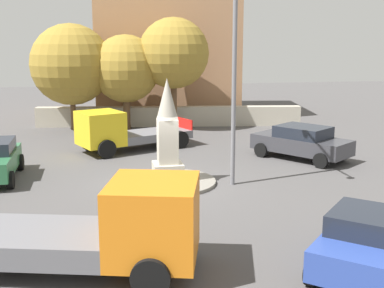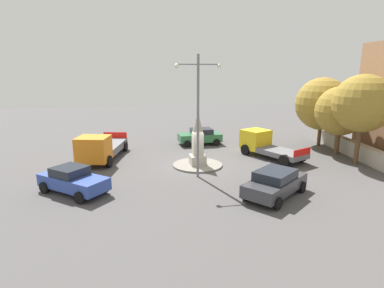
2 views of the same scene
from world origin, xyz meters
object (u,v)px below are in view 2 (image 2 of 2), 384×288
object	(u,v)px
monument	(198,141)
tree_near_wall	(362,104)
tree_far_corner	(322,104)
car_green_far_side	(200,136)
tree_mid_cluster	(340,111)
truck_yellow_passing	(265,144)
car_blue_near_island	(73,180)
truck_orange_approaching	(100,148)
streetlamp	(198,106)
car_dark_grey_parked_left	(275,183)

from	to	relation	value
monument	tree_near_wall	size ratio (longest dim) A/B	0.58
tree_far_corner	tree_near_wall	bearing A→B (deg)	-98.23
car_green_far_side	tree_mid_cluster	world-z (taller)	tree_mid_cluster
car_green_far_side	truck_yellow_passing	distance (m)	6.42
tree_mid_cluster	tree_far_corner	xyz separation A→B (m)	(0.44, 3.06, 0.25)
car_blue_near_island	truck_orange_approaching	distance (m)	6.24
truck_orange_approaching	tree_mid_cluster	size ratio (longest dim) A/B	1.21
tree_far_corner	car_blue_near_island	bearing A→B (deg)	-159.82
truck_orange_approaching	streetlamp	bearing A→B (deg)	-38.12
car_green_far_side	tree_near_wall	bearing A→B (deg)	-41.14
monument	streetlamp	size ratio (longest dim) A/B	0.49
streetlamp	truck_yellow_passing	distance (m)	8.16
car_dark_grey_parked_left	tree_far_corner	bearing A→B (deg)	47.27
truck_orange_approaching	tree_far_corner	size ratio (longest dim) A/B	1.09
monument	tree_mid_cluster	size ratio (longest dim) A/B	0.69
monument	car_green_far_side	size ratio (longest dim) A/B	0.97
streetlamp	car_green_far_side	size ratio (longest dim) A/B	1.97
car_dark_grey_parked_left	tree_far_corner	world-z (taller)	tree_far_corner
car_blue_near_island	car_dark_grey_parked_left	size ratio (longest dim) A/B	0.92
car_blue_near_island	tree_near_wall	size ratio (longest dim) A/B	0.64
monument	car_green_far_side	distance (m)	6.76
truck_orange_approaching	tree_far_corner	xyz separation A→B (m)	(18.97, 1.23, 2.75)
tree_far_corner	car_green_far_side	bearing A→B (deg)	166.00
tree_near_wall	tree_far_corner	distance (m)	5.88
truck_orange_approaching	tree_mid_cluster	world-z (taller)	tree_mid_cluster
streetlamp	truck_orange_approaching	distance (m)	8.71
monument	tree_far_corner	size ratio (longest dim) A/B	0.62
truck_orange_approaching	tree_mid_cluster	bearing A→B (deg)	-5.65
truck_yellow_passing	tree_far_corner	bearing A→B (deg)	20.42
car_dark_grey_parked_left	tree_near_wall	xyz separation A→B (m)	(8.55, 4.38, 3.60)
tree_near_wall	truck_yellow_passing	bearing A→B (deg)	148.62
truck_yellow_passing	tree_mid_cluster	xyz separation A→B (m)	(5.97, -0.68, 2.55)
car_blue_near_island	tree_mid_cluster	size ratio (longest dim) A/B	0.75
car_blue_near_island	truck_yellow_passing	world-z (taller)	truck_yellow_passing
streetlamp	car_blue_near_island	xyz separation A→B (m)	(-7.35, -1.22, -3.78)
car_green_far_side	streetlamp	bearing A→B (deg)	-104.51
car_dark_grey_parked_left	tree_near_wall	distance (m)	10.26
car_green_far_side	truck_yellow_passing	xyz separation A→B (m)	(4.03, -4.99, 0.17)
truck_orange_approaching	tree_near_wall	bearing A→B (deg)	-14.09
streetlamp	monument	bearing A→B (deg)	77.13
streetlamp	truck_yellow_passing	xyz separation A→B (m)	(6.30, 3.76, -3.58)
streetlamp	tree_far_corner	world-z (taller)	streetlamp
tree_mid_cluster	tree_far_corner	world-z (taller)	tree_far_corner
truck_orange_approaching	tree_near_wall	xyz separation A→B (m)	(18.14, -4.55, 3.37)
car_dark_grey_parked_left	tree_far_corner	distance (m)	14.15
truck_yellow_passing	streetlamp	bearing A→B (deg)	-149.13
truck_orange_approaching	monument	bearing A→B (deg)	-21.08
tree_mid_cluster	truck_yellow_passing	bearing A→B (deg)	173.51
car_green_far_side	truck_orange_approaching	world-z (taller)	truck_orange_approaching
car_dark_grey_parked_left	truck_orange_approaching	bearing A→B (deg)	137.03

